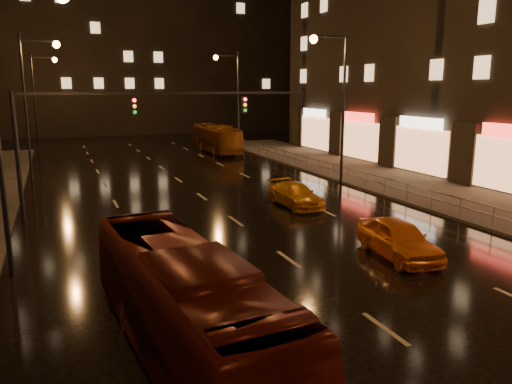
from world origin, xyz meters
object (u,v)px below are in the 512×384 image
Objects in this scene: bus_red at (185,303)px; taxi_near at (398,238)px; bus_curb at (216,139)px; taxi_far at (296,195)px.

bus_red is 2.26× the size of taxi_near.
bus_curb is (12.51, 37.29, 0.02)m from bus_red.
taxi_far is at bearing -97.36° from bus_curb.
bus_red is 39.33m from bus_curb.
bus_curb is 2.29× the size of taxi_near.
bus_red is at bearing -127.59° from taxi_far.
bus_red is at bearing -150.15° from taxi_near.
taxi_near is (-3.21, -33.26, -0.64)m from bus_curb.
bus_curb reaches higher than bus_red.
taxi_far is at bearing 95.61° from taxi_near.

